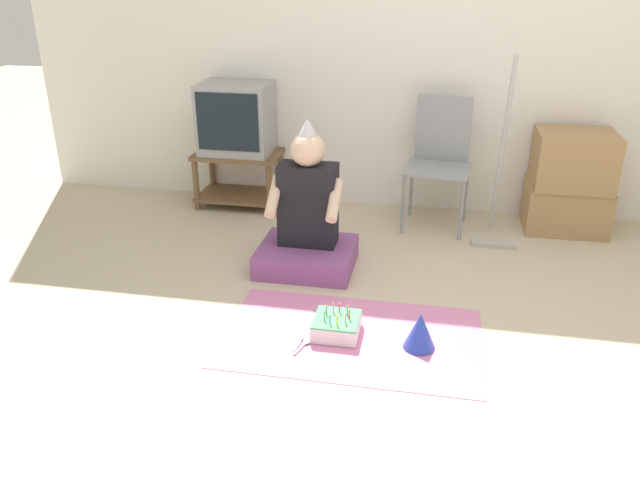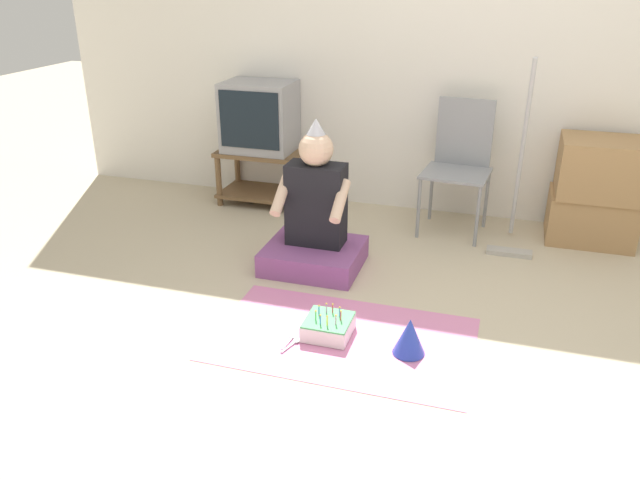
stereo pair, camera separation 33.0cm
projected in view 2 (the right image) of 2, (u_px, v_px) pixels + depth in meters
ground_plane at (430, 372)px, 2.82m from camera, size 16.00×16.00×0.00m
wall_back at (488, 33)px, 4.12m from camera, size 6.40×0.06×2.55m
tv_stand at (262, 171)px, 4.76m from camera, size 0.62×0.41×0.41m
tv at (259, 117)px, 4.59m from camera, size 0.51×0.39×0.51m
folding_chair at (460, 158)px, 4.17m from camera, size 0.46×0.44×0.88m
cardboard_box_stack at (596, 191)px, 4.04m from camera, size 0.54×0.43×0.69m
dust_mop at (516, 198)px, 3.90m from camera, size 0.28×0.36×1.22m
person_seated at (315, 223)px, 3.72m from camera, size 0.57×0.49×0.90m
party_cloth at (343, 338)px, 3.07m from camera, size 1.27×0.77×0.01m
birthday_cake at (328, 327)px, 3.08m from camera, size 0.23×0.23×0.14m
party_hat_blue at (410, 336)px, 2.91m from camera, size 0.15×0.15×0.18m
plastic_spoon_near at (292, 337)px, 3.06m from camera, size 0.04×0.15×0.01m
plastic_spoon_far at (295, 342)px, 3.02m from camera, size 0.06×0.14×0.01m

